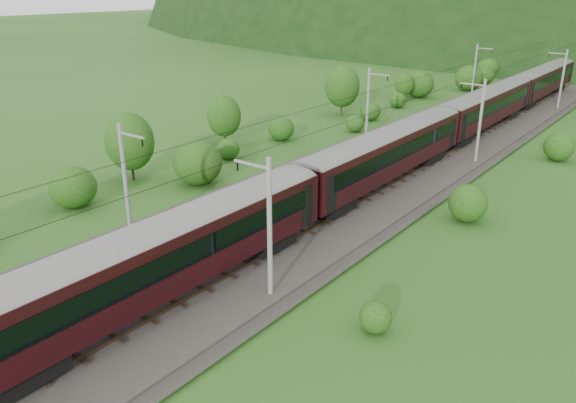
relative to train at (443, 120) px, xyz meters
The scene contains 14 objects.
ground 32.62m from the train, 94.25° to the right, with size 600.00×600.00×0.00m, color #265219.
railbed 22.73m from the train, 96.14° to the right, with size 14.00×220.00×0.30m, color #38332D.
track_left 23.08m from the train, 102.14° to the right, with size 2.40×220.00×0.27m.
track_right 22.57m from the train, 90.00° to the right, with size 2.40×220.00×0.27m.
catenary_left 8.56m from the train, behind, with size 2.54×192.28×8.00m.
catenary_right 3.80m from the train, ahead, with size 2.54×192.28×8.00m.
overhead_wires 22.68m from the train, 96.14° to the right, with size 4.83×198.00×0.03m.
mountain_ridge 294.37m from the train, 114.57° to the left, with size 336.00×280.00×132.00m, color black.
train is the anchor object (origin of this frame).
hazard_post_near 9.71m from the train, 108.25° to the right, with size 0.17×0.17×1.56m, color red.
hazard_post_far 9.51m from the train, 101.23° to the right, with size 0.14×0.14×1.32m, color red.
signal 8.89m from the train, 131.13° to the left, with size 0.26×0.26×2.31m.
vegetation_left 20.12m from the train, 144.43° to the right, with size 13.19×147.83×6.70m.
vegetation_right 10.35m from the train, ahead, with size 6.22×99.01×3.06m.
Camera 1 is at (23.84, -21.33, 16.63)m, focal length 35.00 mm.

